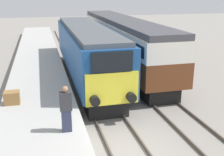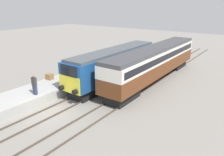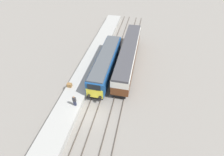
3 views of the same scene
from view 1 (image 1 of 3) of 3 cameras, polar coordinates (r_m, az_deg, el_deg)
ground_plane at (r=11.44m, az=3.14°, el=-14.54°), size 120.00×120.00×0.00m
platform_left at (r=18.12m, az=-14.66°, el=-1.12°), size 3.50×50.00×0.94m
rails_near_track at (r=15.73m, az=-2.34°, el=-4.96°), size 1.51×60.00×0.14m
rails_far_track at (r=16.72m, az=9.15°, el=-3.79°), size 1.50×60.00×0.14m
locomotive at (r=19.23m, az=-5.17°, el=5.54°), size 2.70×14.34×3.78m
passenger_carriage at (r=22.94m, az=1.98°, el=8.19°), size 2.75×18.04×3.93m
person_on_platform at (r=10.58m, az=-9.33°, el=-6.24°), size 0.44×0.26×1.81m
luggage_crate at (r=13.98m, az=-19.67°, el=-3.78°), size 0.70×0.56×0.60m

